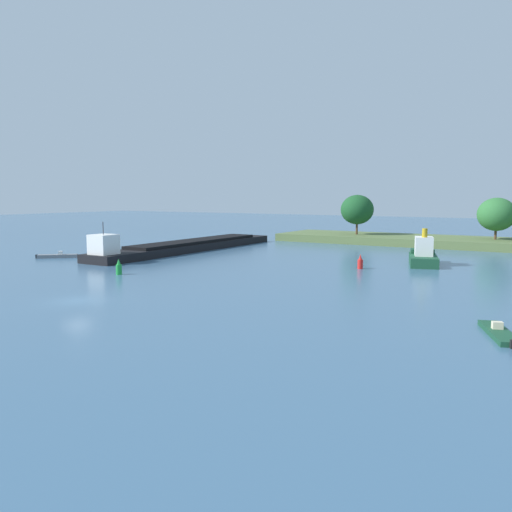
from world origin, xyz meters
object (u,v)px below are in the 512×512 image
at_px(fishing_skiff, 57,256).
at_px(channel_buoy_red, 360,263).
at_px(small_motorboat, 499,333).
at_px(channel_buoy_green, 119,268).
at_px(cargo_barge, 187,246).
at_px(tugboat, 423,255).

xyz_separation_m(fishing_skiff, channel_buoy_red, (43.91, 12.80, 0.53)).
xyz_separation_m(small_motorboat, channel_buoy_green, (-42.85, 6.16, 0.61)).
relative_size(cargo_barge, channel_buoy_green, 23.07).
height_order(channel_buoy_red, channel_buoy_green, same).
bearing_deg(channel_buoy_red, cargo_barge, 170.79).
xyz_separation_m(fishing_skiff, channel_buoy_green, (20.71, -7.20, 0.53)).
relative_size(tugboat, channel_buoy_green, 4.81).
distance_m(cargo_barge, tugboat, 39.31).
distance_m(fishing_skiff, cargo_barge, 21.13).
xyz_separation_m(small_motorboat, cargo_barge, (-52.79, 31.54, 0.72)).
bearing_deg(fishing_skiff, cargo_barge, 59.37).
bearing_deg(fishing_skiff, channel_buoy_green, -19.18).
xyz_separation_m(cargo_barge, tugboat, (39.21, 2.79, 0.40)).
height_order(cargo_barge, channel_buoy_green, cargo_barge).
relative_size(channel_buoy_red, channel_buoy_green, 1.00).
bearing_deg(cargo_barge, channel_buoy_red, -9.21).
height_order(cargo_barge, channel_buoy_red, cargo_barge).
xyz_separation_m(small_motorboat, tugboat, (-13.59, 34.34, 1.12)).
height_order(fishing_skiff, cargo_barge, cargo_barge).
distance_m(fishing_skiff, channel_buoy_red, 45.74).
relative_size(fishing_skiff, cargo_barge, 0.12).
relative_size(small_motorboat, tugboat, 0.67).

